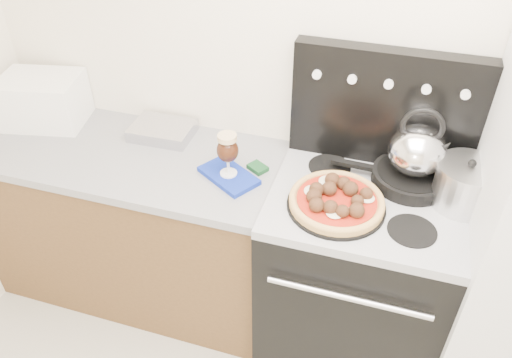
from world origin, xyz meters
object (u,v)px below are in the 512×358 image
at_px(tea_kettle, 418,147).
at_px(stock_pot, 465,186).
at_px(oven_mitt, 229,176).
at_px(base_cabinet, 138,226).
at_px(pizza_pan, 336,206).
at_px(beer_glass, 228,154).
at_px(pizza, 337,199).
at_px(skillet, 410,178).
at_px(stove_body, 353,277).
at_px(toaster_oven, 44,100).

relative_size(tea_kettle, stock_pot, 1.05).
bearing_deg(oven_mitt, base_cabinet, 174.80).
height_order(tea_kettle, stock_pot, tea_kettle).
relative_size(oven_mitt, pizza_pan, 0.67).
height_order(base_cabinet, tea_kettle, tea_kettle).
bearing_deg(pizza_pan, beer_glass, 170.86).
xyz_separation_m(base_cabinet, beer_glass, (0.53, -0.05, 0.59)).
bearing_deg(pizza, oven_mitt, 170.86).
height_order(pizza_pan, skillet, skillet).
distance_m(beer_glass, skillet, 0.75).
bearing_deg(pizza_pan, skillet, 42.30).
relative_size(base_cabinet, stove_body, 1.65).
bearing_deg(stock_pot, pizza, -160.10).
bearing_deg(pizza, beer_glass, 170.86).
relative_size(toaster_oven, pizza_pan, 0.97).
xyz_separation_m(toaster_oven, stock_pot, (1.93, -0.08, -0.01)).
distance_m(base_cabinet, toaster_oven, 0.76).
height_order(toaster_oven, pizza, toaster_oven).
distance_m(oven_mitt, tea_kettle, 0.77).
height_order(pizza_pan, pizza, pizza).
height_order(pizza, tea_kettle, tea_kettle).
height_order(base_cabinet, pizza_pan, pizza_pan).
relative_size(stove_body, toaster_oven, 2.38).
relative_size(toaster_oven, tea_kettle, 1.50).
xyz_separation_m(pizza, tea_kettle, (0.26, 0.24, 0.14)).
distance_m(tea_kettle, stock_pot, 0.23).
relative_size(pizza, skillet, 1.17).
distance_m(toaster_oven, stock_pot, 1.93).
relative_size(beer_glass, pizza, 0.54).
bearing_deg(pizza, stock_pot, 19.90).
bearing_deg(toaster_oven, stock_pot, -14.32).
xyz_separation_m(pizza, stock_pot, (0.46, 0.17, 0.05)).
height_order(toaster_oven, stock_pot, toaster_oven).
distance_m(beer_glass, pizza, 0.48).
relative_size(stove_body, skillet, 2.85).
bearing_deg(pizza, tea_kettle, 42.30).
bearing_deg(stove_body, beer_glass, -177.69).
height_order(toaster_oven, tea_kettle, tea_kettle).
bearing_deg(tea_kettle, pizza, -118.91).
bearing_deg(beer_glass, toaster_oven, 170.25).
height_order(pizza, stock_pot, stock_pot).
distance_m(toaster_oven, pizza_pan, 1.49).
bearing_deg(stove_body, base_cabinet, 178.70).
relative_size(beer_glass, stock_pot, 0.84).
height_order(stove_body, oven_mitt, oven_mitt).
relative_size(oven_mitt, beer_glass, 1.29).
relative_size(stove_body, oven_mitt, 3.47).
height_order(base_cabinet, skillet, skillet).
distance_m(stove_body, stock_pot, 0.67).
distance_m(stove_body, pizza, 0.54).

